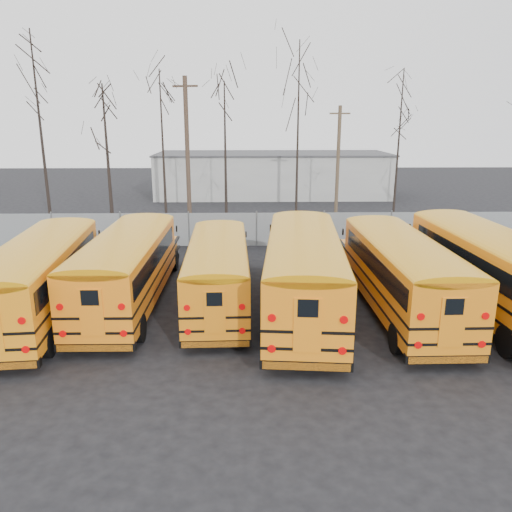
{
  "coord_description": "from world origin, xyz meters",
  "views": [
    {
      "loc": [
        -0.63,
        -16.87,
        7.4
      ],
      "look_at": [
        -0.2,
        3.95,
        1.6
      ],
      "focal_mm": 35.0,
      "sensor_mm": 36.0,
      "label": 1
    }
  ],
  "objects_px": {
    "bus_f": "(490,265)",
    "utility_pole_left": "(187,150)",
    "bus_a": "(40,272)",
    "bus_c": "(218,267)",
    "utility_pole_right": "(338,163)",
    "bus_e": "(401,268)",
    "bus_d": "(303,267)",
    "bus_b": "(128,263)"
  },
  "relations": [
    {
      "from": "bus_f",
      "to": "utility_pole_left",
      "type": "height_order",
      "value": "utility_pole_left"
    },
    {
      "from": "bus_a",
      "to": "bus_c",
      "type": "xyz_separation_m",
      "value": [
        6.62,
        1.01,
        -0.16
      ]
    },
    {
      "from": "utility_pole_left",
      "to": "utility_pole_right",
      "type": "bearing_deg",
      "value": 15.03
    },
    {
      "from": "bus_e",
      "to": "bus_c",
      "type": "bearing_deg",
      "value": 172.69
    },
    {
      "from": "bus_d",
      "to": "bus_e",
      "type": "bearing_deg",
      "value": 6.41
    },
    {
      "from": "bus_c",
      "to": "bus_e",
      "type": "relative_size",
      "value": 0.91
    },
    {
      "from": "bus_b",
      "to": "utility_pole_left",
      "type": "xyz_separation_m",
      "value": [
        0.61,
        16.86,
        3.42
      ]
    },
    {
      "from": "bus_b",
      "to": "utility_pole_right",
      "type": "distance_m",
      "value": 20.77
    },
    {
      "from": "utility_pole_left",
      "to": "bus_e",
      "type": "bearing_deg",
      "value": -47.3
    },
    {
      "from": "bus_b",
      "to": "utility_pole_left",
      "type": "distance_m",
      "value": 17.21
    },
    {
      "from": "bus_c",
      "to": "bus_e",
      "type": "bearing_deg",
      "value": -8.36
    },
    {
      "from": "bus_d",
      "to": "bus_a",
      "type": "bearing_deg",
      "value": -174.4
    },
    {
      "from": "bus_a",
      "to": "bus_f",
      "type": "relative_size",
      "value": 0.94
    },
    {
      "from": "bus_d",
      "to": "bus_e",
      "type": "distance_m",
      "value": 3.77
    },
    {
      "from": "bus_d",
      "to": "bus_f",
      "type": "relative_size",
      "value": 1.0
    },
    {
      "from": "bus_f",
      "to": "utility_pole_left",
      "type": "relative_size",
      "value": 1.18
    },
    {
      "from": "bus_e",
      "to": "utility_pole_left",
      "type": "distance_m",
      "value": 20.75
    },
    {
      "from": "bus_d",
      "to": "utility_pole_left",
      "type": "relative_size",
      "value": 1.17
    },
    {
      "from": "bus_b",
      "to": "bus_f",
      "type": "height_order",
      "value": "bus_f"
    },
    {
      "from": "bus_c",
      "to": "bus_f",
      "type": "relative_size",
      "value": 0.84
    },
    {
      "from": "bus_b",
      "to": "bus_a",
      "type": "bearing_deg",
      "value": -158.97
    },
    {
      "from": "bus_b",
      "to": "bus_f",
      "type": "distance_m",
      "value": 14.13
    },
    {
      "from": "bus_a",
      "to": "bus_f",
      "type": "bearing_deg",
      "value": -4.7
    },
    {
      "from": "bus_b",
      "to": "bus_c",
      "type": "distance_m",
      "value": 3.61
    },
    {
      "from": "utility_pole_left",
      "to": "bus_d",
      "type": "bearing_deg",
      "value": -57.36
    },
    {
      "from": "utility_pole_right",
      "to": "bus_e",
      "type": "bearing_deg",
      "value": -89.89
    },
    {
      "from": "bus_e",
      "to": "utility_pole_left",
      "type": "xyz_separation_m",
      "value": [
        -10.06,
        17.83,
        3.4
      ]
    },
    {
      "from": "bus_c",
      "to": "utility_pole_right",
      "type": "height_order",
      "value": "utility_pole_right"
    },
    {
      "from": "utility_pole_left",
      "to": "utility_pole_right",
      "type": "distance_m",
      "value": 10.84
    },
    {
      "from": "bus_c",
      "to": "bus_f",
      "type": "xyz_separation_m",
      "value": [
        10.49,
        -0.92,
        0.3
      ]
    },
    {
      "from": "bus_a",
      "to": "bus_b",
      "type": "height_order",
      "value": "bus_a"
    },
    {
      "from": "bus_f",
      "to": "utility_pole_right",
      "type": "height_order",
      "value": "utility_pole_right"
    },
    {
      "from": "bus_c",
      "to": "bus_d",
      "type": "distance_m",
      "value": 3.44
    },
    {
      "from": "bus_c",
      "to": "bus_f",
      "type": "bearing_deg",
      "value": -6.64
    },
    {
      "from": "bus_d",
      "to": "bus_e",
      "type": "height_order",
      "value": "bus_d"
    },
    {
      "from": "bus_b",
      "to": "bus_c",
      "type": "height_order",
      "value": "bus_b"
    },
    {
      "from": "bus_b",
      "to": "bus_e",
      "type": "height_order",
      "value": "bus_e"
    },
    {
      "from": "bus_a",
      "to": "bus_e",
      "type": "distance_m",
      "value": 13.69
    },
    {
      "from": "bus_a",
      "to": "utility_pole_right",
      "type": "height_order",
      "value": "utility_pole_right"
    },
    {
      "from": "bus_e",
      "to": "utility_pole_right",
      "type": "distance_m",
      "value": 18.33
    },
    {
      "from": "bus_a",
      "to": "bus_f",
      "type": "distance_m",
      "value": 17.11
    },
    {
      "from": "bus_a",
      "to": "bus_d",
      "type": "xyz_separation_m",
      "value": [
        9.93,
        0.09,
        0.12
      ]
    }
  ]
}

